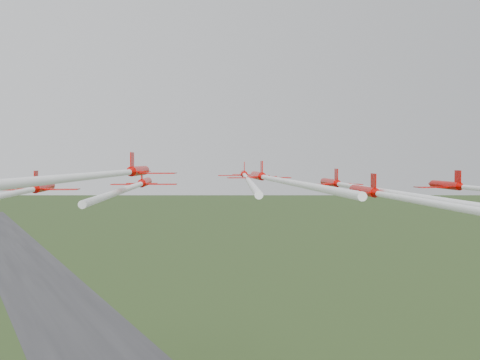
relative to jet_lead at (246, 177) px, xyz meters
name	(u,v)px	position (x,y,z in m)	size (l,w,h in m)	color
runway	(47,292)	(0.57, 196.23, -55.58)	(38.00, 900.00, 0.04)	#303032
jet_lead	(246,177)	(0.00, 0.00, 0.00)	(32.30, 63.64, 2.71)	#C50400
jet_row2_left	(136,185)	(-16.02, 1.16, -0.96)	(23.22, 49.02, 2.96)	#C50400
jet_row2_right	(362,188)	(6.18, -18.99, -0.91)	(26.11, 60.34, 2.68)	#C50400
jet_row3_left	(0,196)	(-34.32, -14.48, -1.05)	(26.89, 65.13, 2.76)	#C50400
jet_row3_mid	(272,179)	(-6.58, -19.42, 0.39)	(19.80, 47.44, 2.44)	#C50400
jet_row3_right	(480,189)	(16.10, -27.81, -0.83)	(17.95, 40.89, 2.50)	#C50400
jet_row4_left	(95,175)	(-28.72, -30.70, 1.25)	(31.84, 59.46, 2.48)	#C50400
jet_row4_right	(415,200)	(-2.06, -37.04, -1.08)	(24.41, 56.77, 2.59)	#C50400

